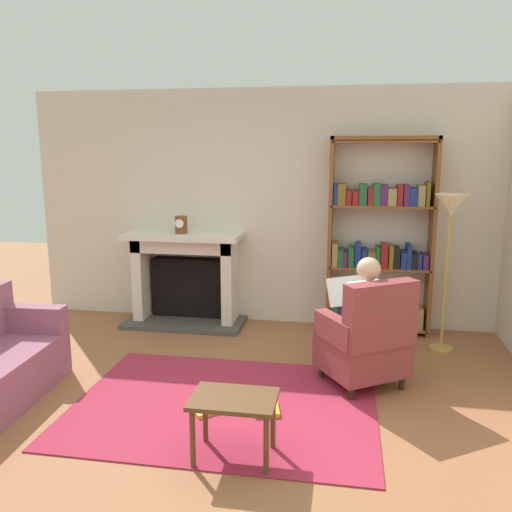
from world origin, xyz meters
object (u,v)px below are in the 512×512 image
object	(u,v)px
seated_reader	(360,314)
floor_lamp	(450,219)
mantel_clock	(181,225)
fireplace	(187,275)
side_table	(234,407)
bookshelf	(379,243)
armchair_reading	(367,340)

from	to	relation	value
seated_reader	floor_lamp	world-z (taller)	floor_lamp
mantel_clock	seated_reader	bearing A→B (deg)	-32.15
fireplace	side_table	world-z (taller)	fireplace
bookshelf	side_table	bearing A→B (deg)	-110.81
armchair_reading	seated_reader	bearing A→B (deg)	-90.00
mantel_clock	side_table	size ratio (longest dim) A/B	0.35
bookshelf	seated_reader	bearing A→B (deg)	-98.95
armchair_reading	seated_reader	distance (m)	0.23
seated_reader	side_table	bearing A→B (deg)	25.45
fireplace	floor_lamp	world-z (taller)	floor_lamp
side_table	floor_lamp	bearing A→B (deg)	53.32
bookshelf	armchair_reading	xyz separation A→B (m)	(-0.15, -1.49, -0.59)
bookshelf	fireplace	bearing A→B (deg)	-179.06
armchair_reading	floor_lamp	distance (m)	1.58
bookshelf	seated_reader	distance (m)	1.46
mantel_clock	side_table	bearing A→B (deg)	-65.87
mantel_clock	seated_reader	world-z (taller)	mantel_clock
armchair_reading	seated_reader	size ratio (longest dim) A/B	0.85
mantel_clock	side_table	world-z (taller)	mantel_clock
fireplace	side_table	xyz separation A→B (m)	(1.15, -2.71, -0.21)
fireplace	bookshelf	size ratio (longest dim) A/B	0.64
bookshelf	seated_reader	size ratio (longest dim) A/B	1.89
seated_reader	armchair_reading	bearing A→B (deg)	90.00
fireplace	bookshelf	xyz separation A→B (m)	(2.19, 0.04, 0.44)
mantel_clock	bookshelf	bearing A→B (deg)	3.51
bookshelf	armchair_reading	world-z (taller)	bookshelf
fireplace	side_table	bearing A→B (deg)	-66.98
fireplace	bookshelf	bearing A→B (deg)	0.94
mantel_clock	seated_reader	xyz separation A→B (m)	(1.99, -1.25, -0.56)
fireplace	floor_lamp	xyz separation A→B (m)	(2.83, -0.45, 0.77)
seated_reader	side_table	world-z (taller)	seated_reader
bookshelf	armchair_reading	bearing A→B (deg)	-95.92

